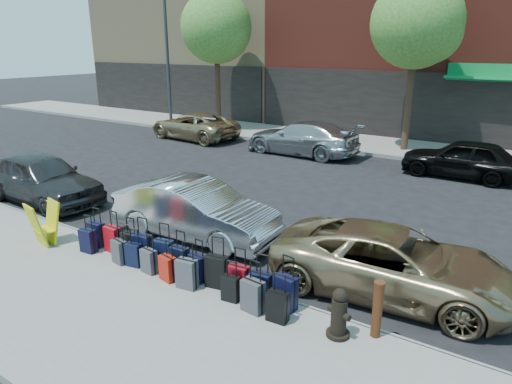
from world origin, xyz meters
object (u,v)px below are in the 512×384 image
Objects in this scene: car_far_1 at (302,138)px; display_rack at (44,224)px; streetlight at (169,44)px; car_near_0 at (42,178)px; car_near_1 at (195,210)px; suitcase_front_5 at (180,260)px; bollard at (377,309)px; car_near_2 at (393,263)px; fire_hydrant at (339,314)px; car_far_0 at (194,126)px; tree_center at (420,25)px; tree_left at (218,29)px; car_far_2 at (463,159)px.

display_rack is at bearing -0.69° from car_far_1.
car_near_0 is (5.90, -12.18, -3.90)m from streetlight.
suitcase_front_5 is at bearing -151.17° from car_near_1.
bollard is 1.77m from car_near_2.
fire_hydrant is 0.17× the size of car_far_0.
car_far_1 is (9.60, -2.13, -3.92)m from streetlight.
tree_center is 16.25m from display_rack.
fire_hydrant is at bearing -78.57° from tree_center.
suitcase_front_5 is 14.89m from car_far_0.
tree_left is at bearing 123.09° from display_rack.
tree_left reaches higher than suitcase_front_5.
display_rack is at bearing -120.82° from car_near_0.
streetlight is 10.58m from car_far_1.
suitcase_front_5 is at bearing -46.76° from streetlight.
tree_center is 1.56× the size of car_near_2.
tree_center is at bearing 110.34° from car_far_0.
tree_left is at bearing 13.39° from streetlight.
car_near_1 is at bearing -55.02° from tree_left.
car_near_1 is at bearing 120.48° from suitcase_front_5.
car_near_2 reaches higher than bollard.
car_near_2 reaches higher than display_rack.
streetlight is (-13.44, -0.70, -0.75)m from tree_center.
car_far_0 reaches higher than suitcase_front_5.
bollard is 7.77m from display_rack.
streetlight reaches higher than suitcase_front_5.
display_rack is at bearing -57.28° from streetlight.
car_near_2 is at bearing 2.85° from car_far_2.
bollard is 0.19× the size of car_far_1.
car_far_1 is at bearing 9.02° from car_near_1.
streetlight is at bearing -101.06° from car_far_1.
tree_left is 7.15× the size of display_rack.
car_near_1 is 0.93× the size of car_near_2.
car_near_0 reaches higher than car_far_0.
car_far_0 is at bearing 37.75° from car_near_1.
streetlight is 1.63× the size of car_far_0.
fire_hydrant is (16.37, -13.80, -4.12)m from streetlight.
fire_hydrant is at bearing -4.42° from suitcase_front_5.
bollard is (16.88, -13.47, -4.01)m from streetlight.
suitcase_front_5 is 11.91m from car_far_1.
tree_left reaches higher than car_far_1.
suitcase_front_5 is 0.21× the size of car_near_1.
tree_left is at bearing 14.33° from car_near_0.
bollard reaches higher than suitcase_front_5.
bollard is at bearing -45.47° from tree_left.
car_near_1 is at bearing 13.39° from car_far_1.
car_far_2 is at bearing -46.99° from tree_center.
car_far_2 is at bearing 94.08° from car_far_0.
bollard is (0.51, 0.33, 0.11)m from fire_hydrant.
tree_center is 0.91× the size of streetlight.
streetlight is at bearing -116.94° from car_far_0.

